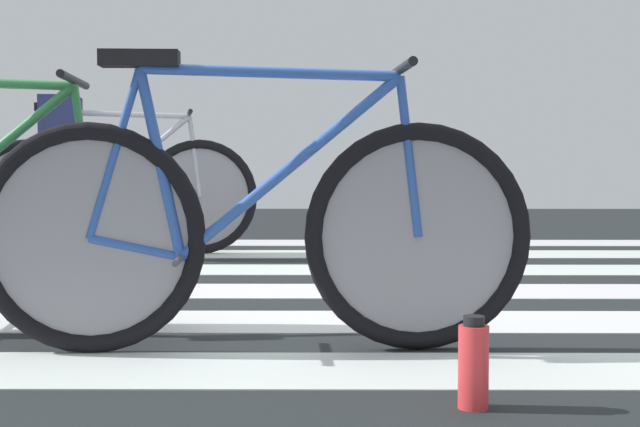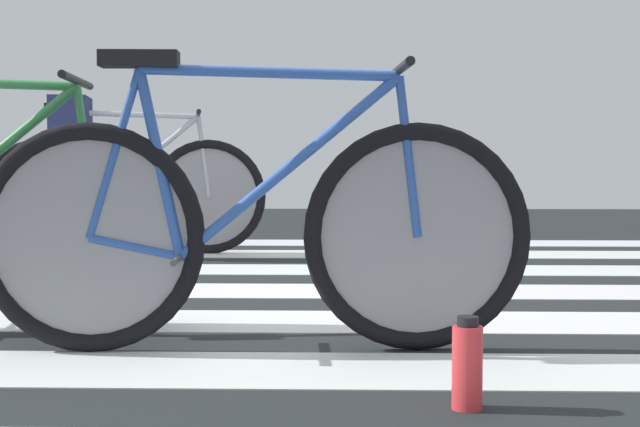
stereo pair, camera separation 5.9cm
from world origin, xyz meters
name	(u,v)px [view 2 (the right image)]	position (x,y,z in m)	size (l,w,h in m)	color
ground	(252,314)	(0.00, 0.00, 0.01)	(18.00, 14.00, 0.02)	#212527
crosswalk_markings	(256,304)	(0.00, 0.15, 0.02)	(5.43, 5.75, 0.00)	silver
bicycle_1_of_3	(253,229)	(0.08, -0.72, 0.41)	(1.74, 0.52, 0.93)	black
bicycle_3_of_3	(125,193)	(-0.99, 2.00, 0.41)	(1.72, 0.55, 0.93)	black
cyclist_3_of_3	(72,153)	(-1.29, 1.94, 0.65)	(0.37, 0.44, 0.97)	brown
water_bottle	(467,365)	(0.66, -1.36, 0.13)	(0.07, 0.07, 0.23)	red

